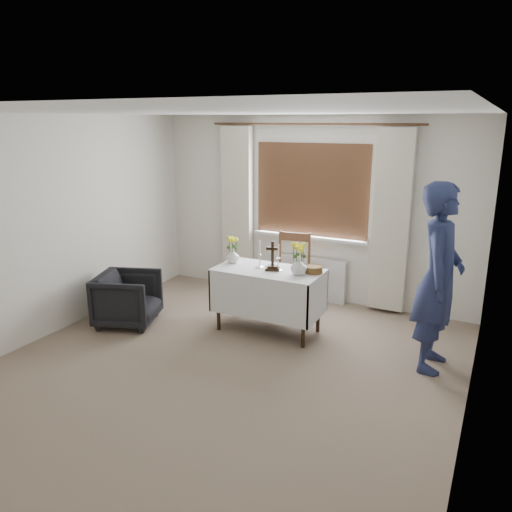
{
  "coord_description": "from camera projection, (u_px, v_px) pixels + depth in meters",
  "views": [
    {
      "loc": [
        2.36,
        -3.83,
        2.43
      ],
      "look_at": [
        -0.07,
        0.96,
        0.97
      ],
      "focal_mm": 35.0,
      "sensor_mm": 36.0,
      "label": 1
    }
  ],
  "objects": [
    {
      "name": "radiator",
      "position": [
        307.0,
        278.0,
        6.96
      ],
      "size": [
        1.1,
        0.1,
        0.6
      ],
      "primitive_type": "cube",
      "color": "silver",
      "rests_on": "ground"
    },
    {
      "name": "wooden_cross",
      "position": [
        273.0,
        256.0,
        5.69
      ],
      "size": [
        0.19,
        0.16,
        0.34
      ],
      "primitive_type": null,
      "rotation": [
        0.0,
        0.0,
        0.34
      ],
      "color": "black",
      "rests_on": "altar_table"
    },
    {
      "name": "wicker_basket",
      "position": [
        313.0,
        269.0,
        5.63
      ],
      "size": [
        0.24,
        0.24,
        0.08
      ],
      "primitive_type": "cylinder",
      "rotation": [
        0.0,
        0.0,
        0.19
      ],
      "color": "brown",
      "rests_on": "altar_table"
    },
    {
      "name": "person",
      "position": [
        439.0,
        278.0,
        4.86
      ],
      "size": [
        0.45,
        0.69,
        1.88
      ],
      "primitive_type": "imported",
      "rotation": [
        0.0,
        0.0,
        1.57
      ],
      "color": "navy",
      "rests_on": "ground"
    },
    {
      "name": "armchair",
      "position": [
        128.0,
        299.0,
        6.09
      ],
      "size": [
        0.9,
        0.89,
        0.64
      ],
      "primitive_type": "imported",
      "rotation": [
        0.0,
        0.0,
        1.92
      ],
      "color": "black",
      "rests_on": "ground"
    },
    {
      "name": "candlestick_right",
      "position": [
        278.0,
        258.0,
        5.67
      ],
      "size": [
        0.11,
        0.11,
        0.31
      ],
      "primitive_type": null,
      "rotation": [
        0.0,
        0.0,
        -0.26
      ],
      "color": "silver",
      "rests_on": "altar_table"
    },
    {
      "name": "flower_vase_right",
      "position": [
        299.0,
        266.0,
        5.54
      ],
      "size": [
        0.2,
        0.2,
        0.19
      ],
      "primitive_type": "imported",
      "rotation": [
        0.0,
        0.0,
        0.09
      ],
      "color": "silver",
      "rests_on": "altar_table"
    },
    {
      "name": "candlestick_left",
      "position": [
        260.0,
        254.0,
        5.79
      ],
      "size": [
        0.11,
        0.11,
        0.33
      ],
      "primitive_type": null,
      "rotation": [
        0.0,
        0.0,
        -0.19
      ],
      "color": "silver",
      "rests_on": "altar_table"
    },
    {
      "name": "altar_table",
      "position": [
        268.0,
        300.0,
        5.86
      ],
      "size": [
        1.24,
        0.64,
        0.76
      ],
      "primitive_type": "cube",
      "color": "white",
      "rests_on": "ground"
    },
    {
      "name": "ground",
      "position": [
        218.0,
        373.0,
        4.96
      ],
      "size": [
        5.0,
        5.0,
        0.0
      ],
      "primitive_type": "plane",
      "color": "#876E5D",
      "rests_on": "ground"
    },
    {
      "name": "wooden_chair",
      "position": [
        290.0,
        273.0,
        6.49
      ],
      "size": [
        0.53,
        0.53,
        1.01
      ],
      "primitive_type": null,
      "rotation": [
        0.0,
        0.0,
        0.13
      ],
      "color": "#542E1D",
      "rests_on": "ground"
    },
    {
      "name": "flower_vase_left",
      "position": [
        233.0,
        256.0,
        6.01
      ],
      "size": [
        0.2,
        0.2,
        0.17
      ],
      "primitive_type": "imported",
      "rotation": [
        0.0,
        0.0,
        -0.27
      ],
      "color": "silver",
      "rests_on": "altar_table"
    }
  ]
}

